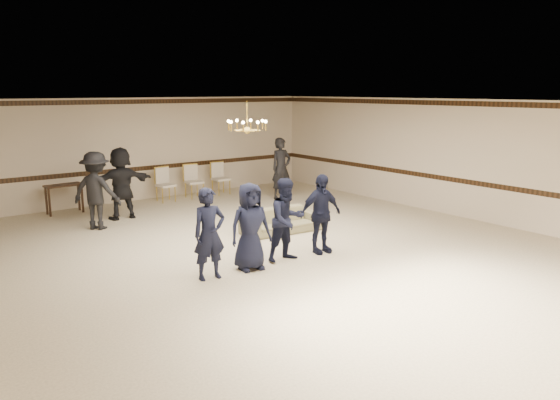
{
  "coord_description": "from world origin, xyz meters",
  "views": [
    {
      "loc": [
        -6.62,
        -9.02,
        3.44
      ],
      "look_at": [
        -0.21,
        -0.5,
        1.24
      ],
      "focal_mm": 34.32,
      "sensor_mm": 36.0,
      "label": 1
    }
  ],
  "objects": [
    {
      "name": "chair_rail",
      "position": [
        0.0,
        6.99,
        1.0
      ],
      "size": [
        12.0,
        0.02,
        0.14
      ],
      "primitive_type": "cube",
      "color": "#301D0E",
      "rests_on": "wall_back"
    },
    {
      "name": "banquet_chair_mid",
      "position": [
        1.4,
        6.25,
        0.53
      ],
      "size": [
        0.56,
        0.56,
        1.06
      ],
      "primitive_type": null,
      "rotation": [
        0.0,
        0.0,
        -0.1
      ],
      "color": "beige",
      "rests_on": "floor"
    },
    {
      "name": "adult_mid",
      "position": [
        -1.52,
        4.88,
        0.98
      ],
      "size": [
        1.83,
        0.63,
        1.95
      ],
      "primitive_type": "imported",
      "rotation": [
        0.0,
        0.0,
        3.11
      ],
      "color": "black",
      "rests_on": "floor"
    },
    {
      "name": "adult_left",
      "position": [
        -2.42,
        4.18,
        0.98
      ],
      "size": [
        1.37,
        1.43,
        1.95
      ],
      "primitive_type": "imported",
      "rotation": [
        0.0,
        0.0,
        2.28
      ],
      "color": "black",
      "rests_on": "floor"
    },
    {
      "name": "console_table",
      "position": [
        -2.6,
        6.45,
        0.42
      ],
      "size": [
        1.03,
        0.51,
        0.84
      ],
      "primitive_type": "cube",
      "rotation": [
        0.0,
        0.0,
        0.09
      ],
      "color": "black",
      "rests_on": "floor"
    },
    {
      "name": "banquet_chair_left",
      "position": [
        0.4,
        6.25,
        0.53
      ],
      "size": [
        0.56,
        0.56,
        1.06
      ],
      "primitive_type": null,
      "rotation": [
        0.0,
        0.0,
        0.1
      ],
      "color": "beige",
      "rests_on": "floor"
    },
    {
      "name": "boy_a",
      "position": [
        -1.97,
        -0.69,
        0.85
      ],
      "size": [
        0.66,
        0.47,
        1.71
      ],
      "primitive_type": "imported",
      "rotation": [
        0.0,
        0.0,
        -0.09
      ],
      "color": "black",
      "rests_on": "floor"
    },
    {
      "name": "boy_c",
      "position": [
        -0.17,
        -0.69,
        0.85
      ],
      "size": [
        0.84,
        0.66,
        1.71
      ],
      "primitive_type": "imported",
      "rotation": [
        0.0,
        0.0,
        -0.02
      ],
      "color": "black",
      "rests_on": "floor"
    },
    {
      "name": "room",
      "position": [
        0.0,
        0.0,
        1.6
      ],
      "size": [
        12.01,
        14.01,
        3.21
      ],
      "color": "beige",
      "rests_on": "ground"
    },
    {
      "name": "chandelier",
      "position": [
        0.0,
        1.0,
        2.88
      ],
      "size": [
        0.94,
        0.94,
        0.89
      ],
      "primitive_type": null,
      "color": "gold",
      "rests_on": "ceiling"
    },
    {
      "name": "settee",
      "position": [
        1.06,
        1.15,
        0.29
      ],
      "size": [
        2.06,
        0.97,
        0.58
      ],
      "primitive_type": "imported",
      "rotation": [
        0.0,
        0.0,
        -0.1
      ],
      "color": "#7E7754",
      "rests_on": "floor"
    },
    {
      "name": "crown_molding",
      "position": [
        0.0,
        6.99,
        3.08
      ],
      "size": [
        12.0,
        0.02,
        0.14
      ],
      "primitive_type": "cube",
      "color": "#301D0E",
      "rests_on": "wall_back"
    },
    {
      "name": "boy_d",
      "position": [
        0.73,
        -0.69,
        0.85
      ],
      "size": [
        1.04,
        0.52,
        1.71
      ],
      "primitive_type": "imported",
      "rotation": [
        0.0,
        0.0,
        -0.11
      ],
      "color": "black",
      "rests_on": "floor"
    },
    {
      "name": "banquet_chair_right",
      "position": [
        2.4,
        6.25,
        0.53
      ],
      "size": [
        0.51,
        0.51,
        1.06
      ],
      "primitive_type": null,
      "rotation": [
        0.0,
        0.0,
        -0.01
      ],
      "color": "beige",
      "rests_on": "floor"
    },
    {
      "name": "boy_b",
      "position": [
        -1.07,
        -0.69,
        0.85
      ],
      "size": [
        0.91,
        0.66,
        1.71
      ],
      "primitive_type": "imported",
      "rotation": [
        0.0,
        0.0,
        -0.15
      ],
      "color": "black",
      "rests_on": "floor"
    },
    {
      "name": "adult_right",
      "position": [
        3.58,
        4.48,
        0.98
      ],
      "size": [
        0.73,
        0.49,
        1.95
      ],
      "primitive_type": "imported",
      "rotation": [
        0.0,
        0.0,
        -0.03
      ],
      "color": "black",
      "rests_on": "floor"
    }
  ]
}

